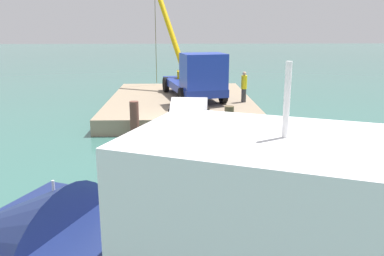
# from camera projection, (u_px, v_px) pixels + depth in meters

# --- Properties ---
(ground) EXTENTS (200.00, 200.00, 0.00)m
(ground) POSITION_uv_depth(u_px,v_px,m) (181.00, 136.00, 19.43)
(ground) COLOR #386B60
(dock) EXTENTS (12.35, 8.75, 0.81)m
(dock) POSITION_uv_depth(u_px,v_px,m) (180.00, 104.00, 25.35)
(dock) COLOR gray
(dock) RESTS_ON ground
(crane_truck) EXTENTS (9.47, 4.75, 7.50)m
(crane_truck) POSITION_uv_depth(u_px,v_px,m) (195.00, 76.00, 24.11)
(crane_truck) COLOR navy
(crane_truck) RESTS_ON dock
(dock_worker) EXTENTS (0.34, 0.34, 1.80)m
(dock_worker) POSITION_uv_depth(u_px,v_px,m) (244.00, 87.00, 23.50)
(dock_worker) COLOR #3A3A3A
(dock_worker) RESTS_ON dock
(salvaged_car) EXTENTS (4.56, 2.37, 2.57)m
(salvaged_car) POSITION_uv_depth(u_px,v_px,m) (187.00, 126.00, 18.41)
(salvaged_car) COLOR #99999E
(salvaged_car) RESTS_ON ground
(piling_near) EXTENTS (0.42, 0.42, 1.84)m
(piling_near) POSITION_uv_depth(u_px,v_px,m) (135.00, 121.00, 18.63)
(piling_near) COLOR brown
(piling_near) RESTS_ON ground
(piling_mid) EXTENTS (0.44, 0.44, 1.57)m
(piling_mid) POSITION_uv_depth(u_px,v_px,m) (229.00, 122.00, 18.86)
(piling_mid) COLOR brown
(piling_mid) RESTS_ON ground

